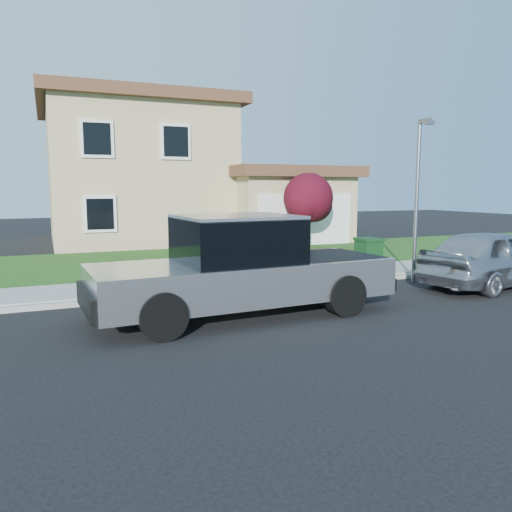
{
  "coord_description": "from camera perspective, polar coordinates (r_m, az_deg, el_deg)",
  "views": [
    {
      "loc": [
        -4.23,
        -8.78,
        2.64
      ],
      "look_at": [
        -0.13,
        0.96,
        1.2
      ],
      "focal_mm": 35.0,
      "sensor_mm": 36.0,
      "label": 1
    }
  ],
  "objects": [
    {
      "name": "house",
      "position": [
        25.77,
        -10.51,
        8.8
      ],
      "size": [
        14.0,
        11.3,
        6.85
      ],
      "color": "tan",
      "rests_on": "ground"
    },
    {
      "name": "woman",
      "position": [
        11.39,
        -8.18,
        -0.77
      ],
      "size": [
        0.75,
        0.57,
        2.04
      ],
      "rotation": [
        0.0,
        0.0,
        2.94
      ],
      "color": "tan",
      "rests_on": "ground"
    },
    {
      "name": "trash_bin",
      "position": [
        15.11,
        12.7,
        0.09
      ],
      "size": [
        0.66,
        0.75,
        1.03
      ],
      "rotation": [
        0.0,
        0.0,
        -0.03
      ],
      "color": "#0E3313",
      "rests_on": "sidewalk"
    },
    {
      "name": "street_lamp",
      "position": [
        14.48,
        18.03,
        7.03
      ],
      "size": [
        0.24,
        0.58,
        4.47
      ],
      "rotation": [
        0.0,
        0.0,
        -0.13
      ],
      "color": "slate",
      "rests_on": "ground"
    },
    {
      "name": "ground",
      "position": [
        10.09,
        2.83,
        -7.41
      ],
      "size": [
        80.0,
        80.0,
        0.0
      ],
      "primitive_type": "plane",
      "color": "black",
      "rests_on": "ground"
    },
    {
      "name": "curb",
      "position": [
        13.05,
        1.28,
        -3.64
      ],
      "size": [
        40.0,
        0.2,
        0.12
      ],
      "primitive_type": "cube",
      "color": "gray",
      "rests_on": "ground"
    },
    {
      "name": "lawn",
      "position": [
        18.23,
        -5.92,
        -0.45
      ],
      "size": [
        40.0,
        7.0,
        0.1
      ],
      "primitive_type": "cube",
      "color": "#254D16",
      "rests_on": "ground"
    },
    {
      "name": "ornamental_tree",
      "position": [
        21.19,
        6.05,
        6.35
      ],
      "size": [
        2.32,
        2.09,
        3.19
      ],
      "color": "black",
      "rests_on": "lawn"
    },
    {
      "name": "sedan",
      "position": [
        14.82,
        25.51,
        -0.18
      ],
      "size": [
        4.86,
        2.6,
        1.57
      ],
      "primitive_type": "imported",
      "rotation": [
        0.0,
        0.0,
        1.74
      ],
      "color": "#A5A6AC",
      "rests_on": "ground"
    },
    {
      "name": "sidewalk",
      "position": [
        14.04,
        -0.55,
        -2.77
      ],
      "size": [
        40.0,
        2.0,
        0.15
      ],
      "primitive_type": "cube",
      "color": "gray",
      "rests_on": "ground"
    },
    {
      "name": "pickup_truck",
      "position": [
        10.34,
        -1.56,
        -1.48
      ],
      "size": [
        6.5,
        2.58,
        2.1
      ],
      "rotation": [
        0.0,
        0.0,
        0.05
      ],
      "color": "black",
      "rests_on": "ground"
    }
  ]
}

